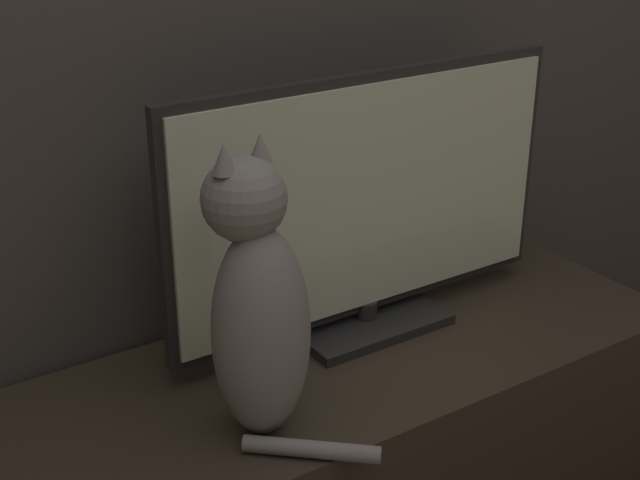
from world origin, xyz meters
name	(u,v)px	position (x,y,z in m)	size (l,w,h in m)	color
tv_stand	(329,461)	(0.00, 0.93, 0.23)	(1.44, 0.49, 0.46)	#33281E
tv	(368,207)	(0.14, 1.01, 0.71)	(0.85, 0.19, 0.51)	black
cat	(257,310)	(-0.21, 0.83, 0.68)	(0.22, 0.30, 0.50)	gray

